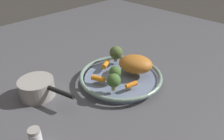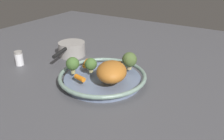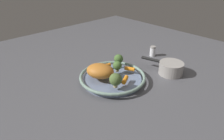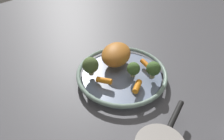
# 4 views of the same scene
# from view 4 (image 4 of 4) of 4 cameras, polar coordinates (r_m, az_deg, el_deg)

# --- Properties ---
(ground_plane) EXTENTS (2.01, 2.01, 0.00)m
(ground_plane) POSITION_cam_4_polar(r_m,az_deg,el_deg) (0.80, 2.55, -2.37)
(ground_plane) COLOR #4C4C51
(serving_bowl) EXTENTS (0.33, 0.33, 0.04)m
(serving_bowl) POSITION_cam_4_polar(r_m,az_deg,el_deg) (0.79, 2.59, -1.31)
(serving_bowl) COLOR slate
(serving_bowl) RESTS_ON ground_plane
(roast_chicken_piece) EXTENTS (0.17, 0.16, 0.07)m
(roast_chicken_piece) POSITION_cam_4_polar(r_m,az_deg,el_deg) (0.80, 1.11, 4.23)
(roast_chicken_piece) COLOR #B56A26
(roast_chicken_piece) RESTS_ON serving_bowl
(baby_carrot_near_rim) EXTENTS (0.06, 0.04, 0.02)m
(baby_carrot_near_rim) POSITION_cam_4_polar(r_m,az_deg,el_deg) (0.71, 6.74, -4.38)
(baby_carrot_near_rim) COLOR orange
(baby_carrot_near_rim) RESTS_ON serving_bowl
(baby_carrot_back) EXTENTS (0.04, 0.06, 0.02)m
(baby_carrot_back) POSITION_cam_4_polar(r_m,az_deg,el_deg) (0.72, -2.11, -2.83)
(baby_carrot_back) COLOR orange
(baby_carrot_back) RESTS_ON serving_bowl
(baby_carrot_center) EXTENTS (0.03, 0.05, 0.02)m
(baby_carrot_center) POSITION_cam_4_polar(r_m,az_deg,el_deg) (0.80, 8.91, 1.65)
(baby_carrot_center) COLOR orange
(baby_carrot_center) RESTS_ON serving_bowl
(broccoli_floret_edge) EXTENTS (0.05, 0.05, 0.06)m
(broccoli_floret_edge) POSITION_cam_4_polar(r_m,az_deg,el_deg) (0.74, 10.98, 0.31)
(broccoli_floret_edge) COLOR tan
(broccoli_floret_edge) RESTS_ON serving_bowl
(broccoli_floret_mid) EXTENTS (0.05, 0.05, 0.06)m
(broccoli_floret_mid) POSITION_cam_4_polar(r_m,az_deg,el_deg) (0.74, 5.76, 0.31)
(broccoli_floret_mid) COLOR tan
(broccoli_floret_mid) RESTS_ON serving_bowl
(broccoli_floret_large) EXTENTS (0.06, 0.06, 0.07)m
(broccoli_floret_large) POSITION_cam_4_polar(r_m,az_deg,el_deg) (0.74, -5.74, 1.21)
(broccoli_floret_large) COLOR tan
(broccoli_floret_large) RESTS_ON serving_bowl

